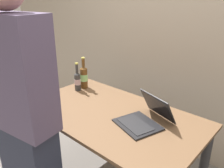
% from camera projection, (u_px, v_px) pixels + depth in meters
% --- Properties ---
extents(desk, '(1.44, 0.83, 0.75)m').
position_uv_depth(desk, '(111.00, 127.00, 1.86)').
color(desk, brown).
rests_on(desk, ground).
extents(laptop, '(0.39, 0.43, 0.21)m').
position_uv_depth(laptop, '(145.00, 118.00, 1.65)').
color(laptop, black).
rests_on(laptop, desk).
extents(beer_bottle_brown, '(0.07, 0.07, 0.32)m').
position_uv_depth(beer_bottle_brown, '(84.00, 76.00, 2.25)').
color(beer_bottle_brown, brown).
rests_on(beer_bottle_brown, desk).
extents(beer_bottle_amber, '(0.06, 0.06, 0.28)m').
position_uv_depth(beer_bottle_amber, '(78.00, 80.00, 2.20)').
color(beer_bottle_amber, '#333333').
rests_on(beer_bottle_amber, desk).
extents(person_figure, '(0.47, 0.33, 1.79)m').
position_uv_depth(person_figure, '(24.00, 119.00, 1.39)').
color(person_figure, '#2D3347').
rests_on(person_figure, ground).
extents(back_wall, '(6.00, 0.10, 2.60)m').
position_uv_depth(back_wall, '(174.00, 30.00, 2.26)').
color(back_wall, tan).
rests_on(back_wall, ground).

